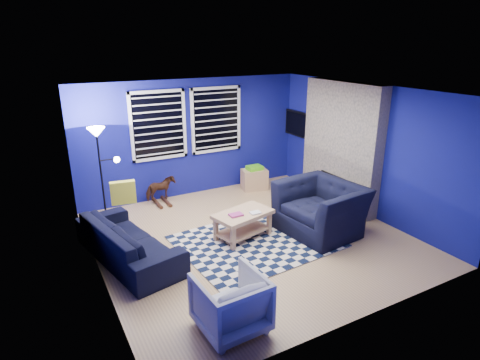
# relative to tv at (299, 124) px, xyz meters

# --- Properties ---
(floor) EXTENTS (5.00, 5.00, 0.00)m
(floor) POSITION_rel_tv_xyz_m (-2.45, -2.00, -1.40)
(floor) COLOR tan
(floor) RESTS_ON ground
(ceiling) EXTENTS (5.00, 5.00, 0.00)m
(ceiling) POSITION_rel_tv_xyz_m (-2.45, -2.00, 1.10)
(ceiling) COLOR white
(ceiling) RESTS_ON wall_back
(wall_back) EXTENTS (5.00, 0.00, 5.00)m
(wall_back) POSITION_rel_tv_xyz_m (-2.45, 0.50, -0.15)
(wall_back) COLOR navy
(wall_back) RESTS_ON floor
(wall_left) EXTENTS (0.00, 5.00, 5.00)m
(wall_left) POSITION_rel_tv_xyz_m (-4.95, -2.00, -0.15)
(wall_left) COLOR navy
(wall_left) RESTS_ON floor
(wall_right) EXTENTS (0.00, 5.00, 5.00)m
(wall_right) POSITION_rel_tv_xyz_m (0.05, -2.00, -0.15)
(wall_right) COLOR navy
(wall_right) RESTS_ON floor
(fireplace) EXTENTS (0.65, 2.00, 2.50)m
(fireplace) POSITION_rel_tv_xyz_m (-0.09, -1.50, -0.20)
(fireplace) COLOR gray
(fireplace) RESTS_ON floor
(window_left) EXTENTS (1.17, 0.06, 1.42)m
(window_left) POSITION_rel_tv_xyz_m (-3.20, 0.46, 0.20)
(window_left) COLOR black
(window_left) RESTS_ON wall_back
(window_right) EXTENTS (1.17, 0.06, 1.42)m
(window_right) POSITION_rel_tv_xyz_m (-1.90, 0.46, 0.20)
(window_right) COLOR black
(window_right) RESTS_ON wall_back
(tv) EXTENTS (0.07, 1.00, 0.58)m
(tv) POSITION_rel_tv_xyz_m (0.00, 0.00, 0.00)
(tv) COLOR black
(tv) RESTS_ON wall_right
(rug) EXTENTS (2.64, 2.17, 0.02)m
(rug) POSITION_rel_tv_xyz_m (-2.44, -2.18, -1.39)
(rug) COLOR black
(rug) RESTS_ON floor
(sofa) EXTENTS (2.29, 1.29, 0.63)m
(sofa) POSITION_rel_tv_xyz_m (-4.46, -1.70, -1.08)
(sofa) COLOR black
(sofa) RESTS_ON floor
(armchair_big) EXTENTS (1.49, 1.34, 0.89)m
(armchair_big) POSITION_rel_tv_xyz_m (-1.25, -2.38, -0.96)
(armchair_big) COLOR black
(armchair_big) RESTS_ON floor
(armchair_bent) EXTENTS (0.78, 0.81, 0.70)m
(armchair_bent) POSITION_rel_tv_xyz_m (-3.82, -3.88, -1.05)
(armchair_bent) COLOR gray
(armchair_bent) RESTS_ON floor
(rocking_horse) EXTENTS (0.37, 0.64, 0.51)m
(rocking_horse) POSITION_rel_tv_xyz_m (-3.31, 0.23, -1.08)
(rocking_horse) COLOR #4E2A19
(rocking_horse) RESTS_ON floor
(coffee_table) EXTENTS (1.10, 0.79, 0.49)m
(coffee_table) POSITION_rel_tv_xyz_m (-2.57, -1.94, -1.06)
(coffee_table) COLOR tan
(coffee_table) RESTS_ON rug
(cabinet) EXTENTS (0.62, 0.48, 0.55)m
(cabinet) POSITION_rel_tv_xyz_m (-1.16, 0.04, -1.15)
(cabinet) COLOR tan
(cabinet) RESTS_ON floor
(floor_lamp) EXTENTS (0.50, 0.31, 1.82)m
(floor_lamp) POSITION_rel_tv_xyz_m (-4.50, -0.24, 0.09)
(floor_lamp) COLOR black
(floor_lamp) RESTS_ON floor
(throw_pillow) EXTENTS (0.42, 0.18, 0.39)m
(throw_pillow) POSITION_rel_tv_xyz_m (-4.31, -0.94, -0.57)
(throw_pillow) COLOR yellow
(throw_pillow) RESTS_ON sofa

